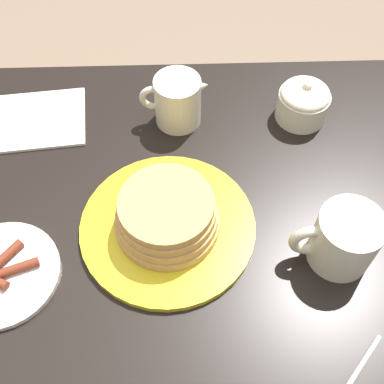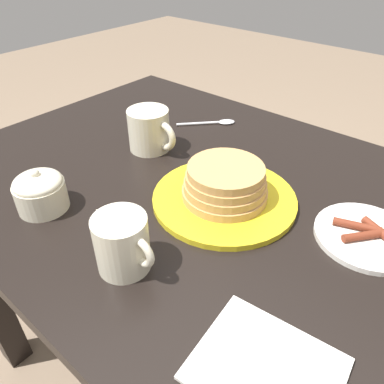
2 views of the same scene
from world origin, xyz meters
The scene contains 8 objects.
dining_table centered at (0.00, 0.00, 0.61)m, with size 1.29×0.81×0.74m.
pancake_plate centered at (-0.01, -0.02, 0.77)m, with size 0.28×0.28×0.08m.
side_plate_bacon centered at (0.23, 0.06, 0.75)m, with size 0.17×0.17×0.02m.
coffee_mug centered at (-0.27, 0.04, 0.79)m, with size 0.13×0.10×0.10m.
creamer_pitcher centered at (-0.03, -0.25, 0.79)m, with size 0.13×0.08×0.10m.
sugar_bowl centered at (-0.26, -0.25, 0.78)m, with size 0.09×0.09×0.08m.
napkin centered at (0.23, -0.26, 0.74)m, with size 0.18×0.16×0.01m.
spoon centered at (-0.23, 0.25, 0.74)m, with size 0.12×0.13×0.01m.
Camera 2 is at (0.31, -0.50, 1.18)m, focal length 35.00 mm.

